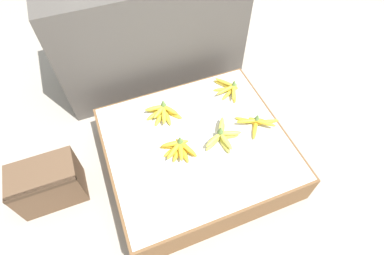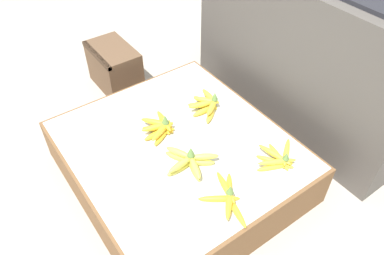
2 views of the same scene
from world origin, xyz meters
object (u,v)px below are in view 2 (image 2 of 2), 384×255
at_px(banana_bunch_back_midleft, 207,104).
at_px(banana_bunch_back_right, 279,158).
at_px(banana_bunch_middle_midleft, 161,127).
at_px(banana_bunch_middle_midright, 189,162).
at_px(banana_bunch_middle_right, 228,197).
at_px(wooden_crate, 115,67).

xyz_separation_m(banana_bunch_back_midleft, banana_bunch_back_right, (0.46, 0.04, -0.00)).
bearing_deg(banana_bunch_middle_midleft, banana_bunch_middle_midright, -4.10).
bearing_deg(banana_bunch_middle_right, banana_bunch_back_right, 95.45).
bearing_deg(wooden_crate, banana_bunch_middle_midleft, -9.08).
xyz_separation_m(banana_bunch_middle_midright, banana_bunch_back_midleft, (-0.26, 0.29, -0.00)).
bearing_deg(banana_bunch_middle_midleft, banana_bunch_middle_right, 0.38).
relative_size(banana_bunch_middle_midright, banana_bunch_back_right, 0.98).
relative_size(banana_bunch_middle_midleft, banana_bunch_back_midleft, 0.86).
xyz_separation_m(banana_bunch_middle_midleft, banana_bunch_middle_right, (0.49, 0.00, -0.00)).
bearing_deg(banana_bunch_middle_midright, banana_bunch_back_right, 58.51).
xyz_separation_m(wooden_crate, banana_bunch_middle_midright, (0.99, -0.14, 0.12)).
bearing_deg(banana_bunch_back_right, banana_bunch_middle_right, -84.55).
xyz_separation_m(wooden_crate, banana_bunch_middle_midleft, (0.73, -0.12, 0.12)).
height_order(banana_bunch_middle_right, banana_bunch_back_right, banana_bunch_middle_right).
relative_size(banana_bunch_back_midleft, banana_bunch_back_right, 0.90).
distance_m(banana_bunch_middle_right, banana_bunch_back_right, 0.31).
height_order(banana_bunch_middle_right, banana_bunch_back_midleft, banana_bunch_back_midleft).
bearing_deg(banana_bunch_middle_midright, banana_bunch_middle_midleft, 175.90).
xyz_separation_m(banana_bunch_middle_midright, banana_bunch_middle_right, (0.23, 0.02, -0.01)).
distance_m(banana_bunch_middle_right, banana_bunch_back_midleft, 0.56).
relative_size(banana_bunch_middle_right, banana_bunch_back_midleft, 1.19).
distance_m(banana_bunch_middle_midleft, banana_bunch_middle_midright, 0.25).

